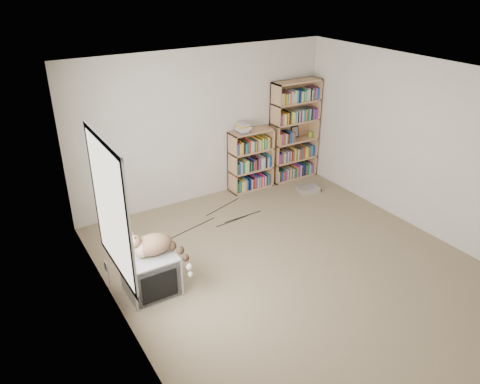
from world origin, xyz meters
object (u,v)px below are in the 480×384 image
dvd_player (308,189)px  cat (159,247)px  bookcase_tall (294,133)px  crt_tv (151,274)px  bookcase_short (250,162)px

dvd_player → cat: bearing=-148.1°
cat → bookcase_tall: (3.43, 1.91, 0.25)m
crt_tv → dvd_player: bearing=19.6°
crt_tv → dvd_player: crt_tv is taller
bookcase_short → dvd_player: bookcase_short is taller
crt_tv → cat: 0.37m
bookcase_short → dvd_player: size_ratio=3.04×
crt_tv → dvd_player: size_ratio=1.68×
crt_tv → cat: size_ratio=0.88×
cat → bookcase_short: (2.50, 1.91, -0.11)m
cat → bookcase_tall: size_ratio=0.37×
crt_tv → dvd_player: (3.42, 1.22, -0.22)m
bookcase_tall → bookcase_short: 1.00m
cat → dvd_player: cat is taller
bookcase_tall → dvd_player: bearing=-100.9°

